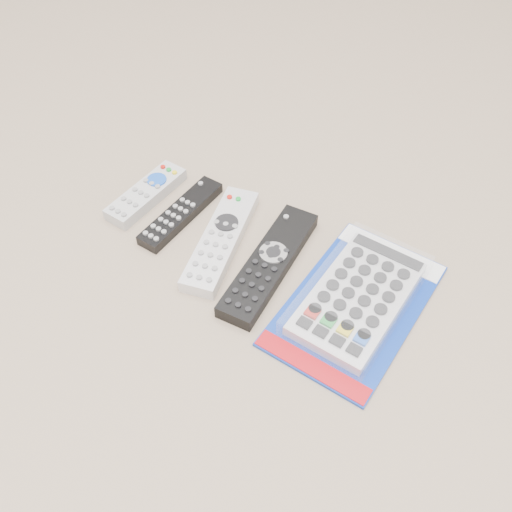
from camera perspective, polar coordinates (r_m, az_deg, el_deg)
The scene contains 5 objects.
remote_small_grey at distance 1.01m, azimuth -10.93°, elevation 6.13°, with size 0.07×0.17×0.02m.
remote_slim_black at distance 0.97m, azimuth -7.54°, elevation 4.25°, with size 0.06×0.18×0.02m.
remote_silver_dvd at distance 0.92m, azimuth -3.52°, elevation 1.66°, with size 0.10×0.23×0.03m.
remote_large_black at distance 0.88m, azimuth 1.32°, elevation -0.76°, with size 0.06×0.24×0.03m.
jumbo_remote_packaged at distance 0.85m, azimuth 10.15°, elevation -4.05°, with size 0.20×0.30×0.04m.
Camera 1 is at (0.30, -0.50, 0.68)m, focal length 40.00 mm.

